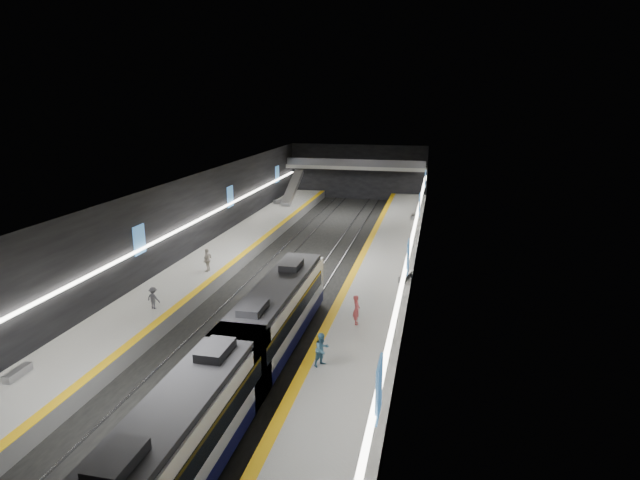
% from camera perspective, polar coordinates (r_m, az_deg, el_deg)
% --- Properties ---
extents(ground, '(70.00, 70.00, 0.00)m').
position_cam_1_polar(ground, '(46.55, -2.53, -3.50)').
color(ground, black).
rests_on(ground, ground).
extents(ceiling, '(20.00, 70.00, 0.04)m').
position_cam_1_polar(ceiling, '(44.63, -2.65, 6.27)').
color(ceiling, beige).
rests_on(ceiling, wall_left).
extents(wall_left, '(0.04, 70.00, 8.00)m').
position_cam_1_polar(wall_left, '(48.95, -13.97, 1.86)').
color(wall_left, black).
rests_on(wall_left, ground).
extents(wall_right, '(0.04, 70.00, 8.00)m').
position_cam_1_polar(wall_right, '(43.94, 10.10, 0.58)').
color(wall_right, black).
rests_on(wall_right, ground).
extents(wall_back, '(20.00, 0.04, 8.00)m').
position_cam_1_polar(wall_back, '(79.16, 4.08, 7.25)').
color(wall_back, black).
rests_on(wall_back, ground).
extents(platform_left, '(5.00, 70.00, 1.00)m').
position_cam_1_polar(platform_left, '(48.82, -11.08, -2.27)').
color(platform_left, slate).
rests_on(platform_left, ground).
extents(tile_surface_left, '(5.00, 70.00, 0.02)m').
position_cam_1_polar(tile_surface_left, '(48.67, -11.11, -1.69)').
color(tile_surface_left, '#989893').
rests_on(tile_surface_left, platform_left).
extents(tactile_strip_left, '(0.60, 70.00, 0.02)m').
position_cam_1_polar(tactile_strip_left, '(47.84, -8.69, -1.86)').
color(tactile_strip_left, yellow).
rests_on(tactile_strip_left, platform_left).
extents(platform_right, '(5.00, 70.00, 1.00)m').
position_cam_1_polar(platform_right, '(45.10, 6.72, -3.55)').
color(platform_right, slate).
rests_on(platform_right, ground).
extents(tile_surface_right, '(5.00, 70.00, 0.02)m').
position_cam_1_polar(tile_surface_right, '(44.94, 6.74, -2.93)').
color(tile_surface_right, '#989893').
rests_on(tile_surface_right, platform_right).
extents(tactile_strip_right, '(0.60, 70.00, 0.02)m').
position_cam_1_polar(tactile_strip_right, '(45.19, 3.96, -2.74)').
color(tactile_strip_right, yellow).
rests_on(tactile_strip_right, platform_right).
extents(rails, '(6.52, 70.00, 0.12)m').
position_cam_1_polar(rails, '(46.53, -2.54, -3.43)').
color(rails, gray).
rests_on(rails, ground).
extents(train, '(2.69, 27.44, 3.60)m').
position_cam_1_polar(train, '(27.19, -8.79, -12.90)').
color(train, '#10113B').
rests_on(train, ground).
extents(ad_posters, '(19.94, 53.50, 2.20)m').
position_cam_1_polar(ad_posters, '(46.25, -2.28, 2.17)').
color(ad_posters, '#3D79B9').
rests_on(ad_posters, wall_left).
extents(cove_light_left, '(0.25, 68.60, 0.12)m').
position_cam_1_polar(cove_light_left, '(48.91, -13.75, 1.62)').
color(cove_light_left, white).
rests_on(cove_light_left, wall_left).
extents(cove_light_right, '(0.25, 68.60, 0.12)m').
position_cam_1_polar(cove_light_right, '(44.00, 9.83, 0.34)').
color(cove_light_right, white).
rests_on(cove_light_right, wall_right).
extents(mezzanine_bridge, '(20.00, 3.00, 1.50)m').
position_cam_1_polar(mezzanine_bridge, '(76.99, 3.86, 7.80)').
color(mezzanine_bridge, gray).
rests_on(mezzanine_bridge, wall_left).
extents(escalator, '(1.20, 7.50, 3.92)m').
position_cam_1_polar(escalator, '(72.16, -2.95, 5.60)').
color(escalator, '#99999E').
rests_on(escalator, platform_left).
extents(bench_left_near, '(0.53, 1.70, 0.41)m').
position_cam_1_polar(bench_left_near, '(32.08, -29.56, -12.25)').
color(bench_left_near, '#99999E').
rests_on(bench_left_near, platform_left).
extents(bench_left_far, '(1.31, 2.05, 0.49)m').
position_cam_1_polar(bench_left_far, '(71.60, -4.33, 4.16)').
color(bench_left_far, '#99999E').
rests_on(bench_left_far, platform_left).
extents(bench_right_near, '(0.98, 2.07, 0.49)m').
position_cam_1_polar(bench_right_near, '(42.21, 9.07, -3.90)').
color(bench_right_near, '#99999E').
rests_on(bench_right_near, platform_right).
extents(bench_right_far, '(0.57, 1.77, 0.43)m').
position_cam_1_polar(bench_right_far, '(63.36, 9.93, 2.49)').
color(bench_right_far, '#99999E').
rests_on(bench_right_far, platform_right).
extents(passenger_right_a, '(0.60, 0.78, 1.90)m').
position_cam_1_polar(passenger_right_a, '(33.72, 3.91, -7.46)').
color(passenger_right_a, '#C94B4E').
rests_on(passenger_right_a, platform_right).
extents(passenger_right_b, '(1.10, 1.14, 1.85)m').
position_cam_1_polar(passenger_right_b, '(28.79, 0.21, -11.64)').
color(passenger_right_b, teal).
rests_on(passenger_right_b, platform_right).
extents(passenger_left_a, '(0.57, 1.18, 1.95)m').
position_cam_1_polar(passenger_left_a, '(44.32, -11.91, -2.11)').
color(passenger_left_a, beige).
rests_on(passenger_left_a, platform_left).
extents(passenger_left_b, '(1.08, 0.76, 1.52)m').
position_cam_1_polar(passenger_left_b, '(37.72, -17.35, -5.95)').
color(passenger_left_b, '#44444C').
rests_on(passenger_left_b, platform_left).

